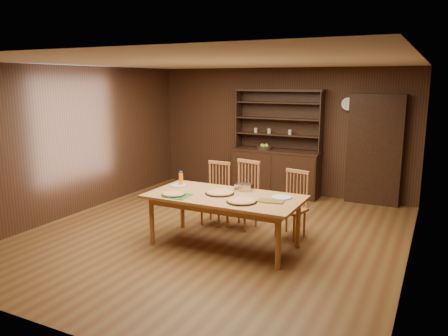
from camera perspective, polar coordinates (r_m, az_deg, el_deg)
The scene contains 20 objects.
floor at distance 6.83m, azimuth -1.23°, elevation -8.70°, with size 6.00×6.00×0.00m, color brown.
room_shell at distance 6.46m, azimuth -1.29°, elevation 4.55°, with size 6.00×6.00×6.00m.
china_hutch at distance 9.12m, azimuth 6.85°, elevation 0.24°, with size 1.84×0.52×2.17m.
doorway at distance 8.74m, azimuth 19.06°, elevation 2.24°, with size 1.00×0.18×2.10m, color black.
wall_clock at distance 8.80m, azimuth 15.89°, elevation 8.06°, with size 0.30×0.05×0.30m.
dining_table at distance 6.19m, azimuth 0.03°, elevation -4.21°, with size 2.19×1.09×0.75m.
chair_left at distance 7.26m, azimuth -0.97°, elevation -2.99°, with size 0.43×0.41×1.03m.
chair_center at distance 7.07m, azimuth 2.74°, elevation -3.13°, with size 0.52×0.50×1.09m.
chair_right at distance 6.72m, azimuth 9.05°, elevation -4.37°, with size 0.50×0.48×1.02m.
pizza_left at distance 6.22m, azimuth -6.61°, elevation -3.39°, with size 0.34×0.34×0.04m.
pizza_right at distance 5.83m, azimuth 2.31°, elevation -4.33°, with size 0.41×0.41×0.04m.
pizza_center at distance 6.25m, azimuth -0.56°, elevation -3.24°, with size 0.42×0.42×0.04m.
cooling_rack at distance 6.17m, azimuth -6.09°, elevation -3.61°, with size 0.32×0.32×0.01m, color #0CA33D, non-canonical shape.
plate_left at distance 6.76m, azimuth -5.97°, elevation -2.26°, with size 0.26×0.26×0.02m.
plate_right at distance 6.10m, azimuth 7.50°, elevation -3.80°, with size 0.29×0.29×0.02m.
foil_dish at distance 6.45m, azimuth 2.61°, elevation -2.50°, with size 0.24×0.18×0.10m, color white.
juice_bottle at distance 6.77m, azimuth -5.65°, elevation -1.40°, with size 0.06×0.06×0.22m.
pot_holder_a at distance 5.88m, azimuth 6.88°, elevation -4.38°, with size 0.19×0.19×0.01m, color #AC2013.
pot_holder_b at distance 5.91m, azimuth 5.35°, elevation -4.25°, with size 0.20×0.20×0.02m, color #AC2013.
fruit_bowl at distance 9.07m, azimuth 5.30°, elevation 2.70°, with size 0.30×0.30×0.12m.
Camera 1 is at (3.00, -5.67, 2.35)m, focal length 35.00 mm.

